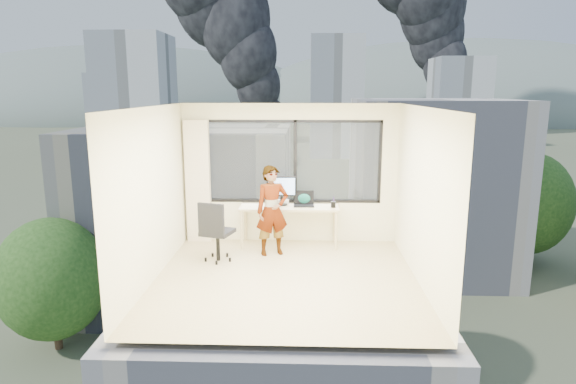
{
  "coord_description": "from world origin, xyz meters",
  "views": [
    {
      "loc": [
        0.29,
        -7.03,
        2.84
      ],
      "look_at": [
        0.0,
        1.0,
        1.15
      ],
      "focal_mm": 30.41,
      "sensor_mm": 36.0,
      "label": 1
    }
  ],
  "objects_px": {
    "desk": "(289,226)",
    "laptop": "(304,200)",
    "game_console": "(279,201)",
    "monitor": "(282,190)",
    "chair": "(218,230)",
    "person": "(272,211)",
    "handbag": "(304,199)"
  },
  "relations": [
    {
      "from": "laptop",
      "to": "person",
      "type": "bearing_deg",
      "value": -138.08
    },
    {
      "from": "desk",
      "to": "game_console",
      "type": "relative_size",
      "value": 5.26
    },
    {
      "from": "person",
      "to": "chair",
      "type": "bearing_deg",
      "value": -177.29
    },
    {
      "from": "game_console",
      "to": "handbag",
      "type": "distance_m",
      "value": 0.49
    },
    {
      "from": "chair",
      "to": "person",
      "type": "relative_size",
      "value": 0.67
    },
    {
      "from": "chair",
      "to": "monitor",
      "type": "bearing_deg",
      "value": 59.14
    },
    {
      "from": "person",
      "to": "handbag",
      "type": "distance_m",
      "value": 0.87
    },
    {
      "from": "person",
      "to": "game_console",
      "type": "distance_m",
      "value": 0.77
    },
    {
      "from": "chair",
      "to": "person",
      "type": "xyz_separation_m",
      "value": [
        0.9,
        0.36,
        0.26
      ]
    },
    {
      "from": "desk",
      "to": "laptop",
      "type": "bearing_deg",
      "value": 3.2
    },
    {
      "from": "chair",
      "to": "person",
      "type": "distance_m",
      "value": 1.0
    },
    {
      "from": "laptop",
      "to": "handbag",
      "type": "height_order",
      "value": "laptop"
    },
    {
      "from": "desk",
      "to": "laptop",
      "type": "relative_size",
      "value": 4.61
    },
    {
      "from": "chair",
      "to": "monitor",
      "type": "xyz_separation_m",
      "value": [
        1.03,
        0.95,
        0.49
      ]
    },
    {
      "from": "desk",
      "to": "person",
      "type": "bearing_deg",
      "value": -119.0
    },
    {
      "from": "game_console",
      "to": "chair",
      "type": "bearing_deg",
      "value": -139.55
    },
    {
      "from": "chair",
      "to": "person",
      "type": "bearing_deg",
      "value": 38.47
    },
    {
      "from": "desk",
      "to": "monitor",
      "type": "height_order",
      "value": "monitor"
    },
    {
      "from": "chair",
      "to": "person",
      "type": "height_order",
      "value": "person"
    },
    {
      "from": "monitor",
      "to": "person",
      "type": "bearing_deg",
      "value": -104.2
    },
    {
      "from": "person",
      "to": "game_console",
      "type": "bearing_deg",
      "value": 65.08
    },
    {
      "from": "chair",
      "to": "monitor",
      "type": "relative_size",
      "value": 1.93
    },
    {
      "from": "desk",
      "to": "person",
      "type": "relative_size",
      "value": 1.15
    },
    {
      "from": "handbag",
      "to": "chair",
      "type": "bearing_deg",
      "value": -155.79
    },
    {
      "from": "game_console",
      "to": "laptop",
      "type": "xyz_separation_m",
      "value": [
        0.47,
        -0.25,
        0.08
      ]
    },
    {
      "from": "monitor",
      "to": "laptop",
      "type": "relative_size",
      "value": 1.4
    },
    {
      "from": "desk",
      "to": "game_console",
      "type": "xyz_separation_m",
      "value": [
        -0.2,
        0.26,
        0.42
      ]
    },
    {
      "from": "person",
      "to": "game_console",
      "type": "xyz_separation_m",
      "value": [
        0.08,
        0.77,
        0.01
      ]
    },
    {
      "from": "laptop",
      "to": "handbag",
      "type": "distance_m",
      "value": 0.15
    },
    {
      "from": "chair",
      "to": "game_console",
      "type": "xyz_separation_m",
      "value": [
        0.97,
        1.13,
        0.26
      ]
    },
    {
      "from": "monitor",
      "to": "handbag",
      "type": "distance_m",
      "value": 0.46
    },
    {
      "from": "laptop",
      "to": "chair",
      "type": "bearing_deg",
      "value": -150.16
    }
  ]
}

